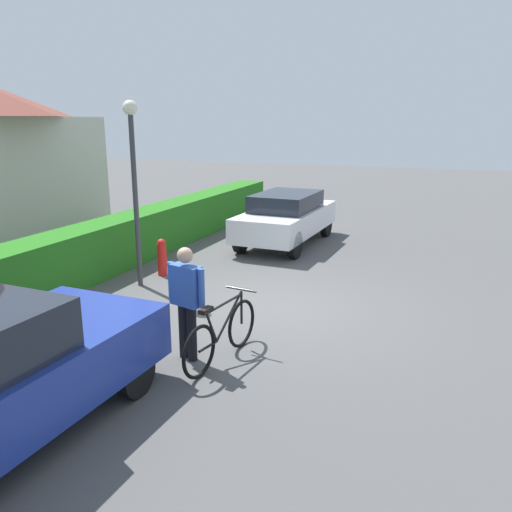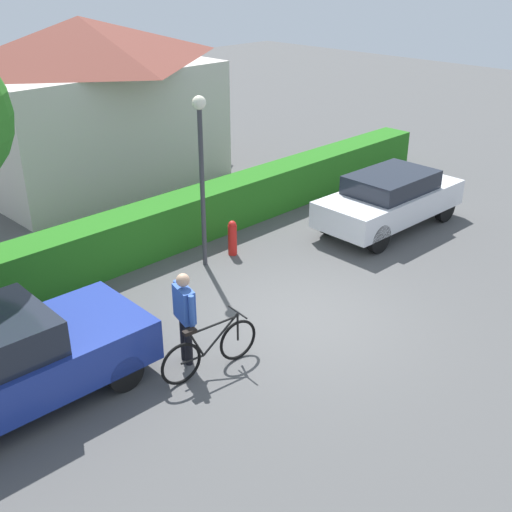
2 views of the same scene
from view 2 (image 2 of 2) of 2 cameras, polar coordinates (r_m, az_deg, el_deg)
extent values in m
plane|color=#4C4C4C|center=(11.77, 3.87, -5.55)|extent=(60.00, 60.00, 0.00)
cube|color=#246B1B|center=(14.32, -8.74, 2.59)|extent=(18.78, 0.90, 1.11)
cube|color=beige|center=(19.22, -14.81, 11.50)|extent=(6.56, 4.88, 3.36)
pyramid|color=brown|center=(18.83, -15.63, 18.31)|extent=(6.89, 5.13, 1.26)
cube|color=navy|center=(9.96, -21.63, -9.52)|extent=(4.29, 1.92, 0.68)
cylinder|color=black|center=(11.22, -16.28, -6.54)|extent=(0.61, 0.20, 0.60)
cylinder|color=black|center=(10.00, -11.82, -10.29)|extent=(0.61, 0.20, 0.60)
cube|color=silver|center=(15.70, 12.03, 4.75)|extent=(4.08, 1.75, 0.62)
cube|color=#1E232D|center=(15.51, 12.17, 6.56)|extent=(2.19, 1.50, 0.44)
cylinder|color=black|center=(17.26, 12.67, 5.50)|extent=(0.68, 0.20, 0.67)
cylinder|color=black|center=(16.55, 16.75, 4.16)|extent=(0.68, 0.20, 0.67)
cylinder|color=black|center=(15.19, 6.68, 3.19)|extent=(0.68, 0.20, 0.67)
cylinder|color=black|center=(14.39, 11.05, 1.56)|extent=(0.68, 0.20, 0.67)
torus|color=black|center=(10.44, -1.65, -7.61)|extent=(0.72, 0.14, 0.72)
torus|color=black|center=(9.94, -6.79, -9.68)|extent=(0.72, 0.14, 0.72)
cylinder|color=black|center=(10.14, -3.22, -7.10)|extent=(0.70, 0.12, 0.55)
cylinder|color=black|center=(9.94, -5.39, -8.00)|extent=(0.27, 0.07, 0.52)
cylinder|color=black|center=(9.96, -3.93, -6.30)|extent=(0.86, 0.14, 0.04)
cylinder|color=black|center=(10.04, -5.77, -9.32)|extent=(0.42, 0.09, 0.05)
cylinder|color=black|center=(10.30, -1.67, -6.45)|extent=(0.04, 0.04, 0.50)
cube|color=black|center=(9.74, -6.04, -6.85)|extent=(0.23, 0.13, 0.06)
cylinder|color=black|center=(10.16, -1.69, -5.10)|extent=(0.09, 0.50, 0.03)
cylinder|color=black|center=(10.48, -6.53, -7.39)|extent=(0.13, 0.13, 0.80)
cylinder|color=black|center=(10.35, -6.15, -7.83)|extent=(0.13, 0.13, 0.80)
cube|color=#3359B2|center=(10.06, -6.53, -4.33)|extent=(0.31, 0.50, 0.57)
sphere|color=tan|center=(9.85, -6.65, -2.19)|extent=(0.22, 0.22, 0.22)
cylinder|color=#3359B2|center=(10.28, -7.18, -3.58)|extent=(0.09, 0.09, 0.54)
cylinder|color=#3359B2|center=(9.82, -5.85, -4.98)|extent=(0.09, 0.09, 0.54)
cylinder|color=#38383D|center=(13.09, -4.88, 5.90)|extent=(0.10, 0.10, 3.38)
sphere|color=#F2EDCC|center=(12.60, -5.18, 13.66)|extent=(0.28, 0.28, 0.28)
cylinder|color=red|center=(14.03, -2.15, 1.46)|extent=(0.20, 0.20, 0.70)
sphere|color=red|center=(13.88, -2.17, 2.85)|extent=(0.18, 0.18, 0.18)
camera|label=1|loc=(4.56, -43.05, -20.53)|focal=36.18mm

